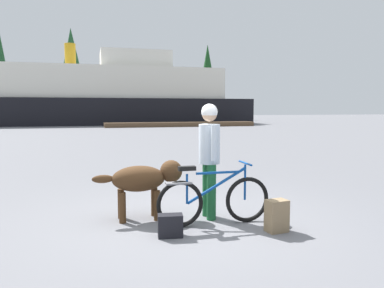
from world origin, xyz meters
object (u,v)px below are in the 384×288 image
ferry_boat (108,97)px  dog (144,179)px  handbag_pannier (170,226)px  person_cyclist (209,150)px  bicycle (213,200)px  backpack (277,216)px

ferry_boat → dog: bearing=-92.0°
dog → handbag_pannier: dog is taller
person_cyclist → bicycle: bearing=-97.9°
dog → bicycle: bearing=-31.5°
handbag_pannier → ferry_boat: bearing=88.4°
dog → ferry_boat: ferry_boat is taller
dog → backpack: bearing=-33.0°
handbag_pannier → ferry_boat: ferry_boat is taller
bicycle → person_cyclist: bearing=82.1°
person_cyclist → backpack: bearing=-51.7°
bicycle → backpack: bicycle is taller
bicycle → dog: size_ratio=1.25×
backpack → handbag_pannier: bearing=172.8°
dog → handbag_pannier: bearing=-76.7°
bicycle → person_cyclist: (0.05, 0.36, 0.68)m
person_cyclist → backpack: 1.38m
person_cyclist → handbag_pannier: size_ratio=5.41×
person_cyclist → handbag_pannier: bearing=-137.6°
dog → handbag_pannier: size_ratio=4.20×
bicycle → backpack: bearing=-34.7°
dog → backpack: dog is taller
bicycle → person_cyclist: 0.77m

